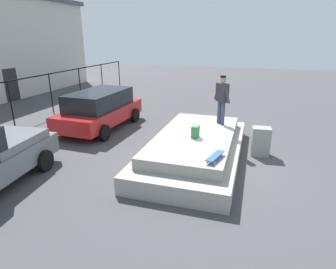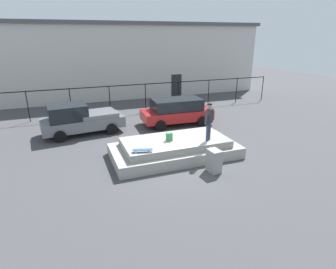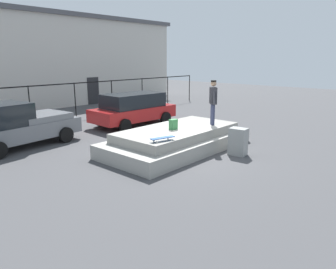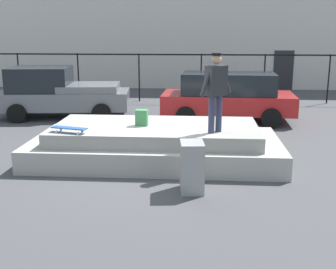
% 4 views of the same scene
% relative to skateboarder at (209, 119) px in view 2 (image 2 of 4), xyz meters
% --- Properties ---
extents(ground_plane, '(60.00, 60.00, 0.00)m').
position_rel_skateboarder_xyz_m(ground_plane, '(-1.63, 0.26, -1.86)').
color(ground_plane, '#424244').
extents(concrete_ledge, '(5.92, 2.89, 0.85)m').
position_rel_skateboarder_xyz_m(concrete_ledge, '(-1.39, 0.63, -1.47)').
color(concrete_ledge, '#9E9B93').
rests_on(concrete_ledge, ground_plane).
extents(skateboarder, '(0.73, 0.67, 1.74)m').
position_rel_skateboarder_xyz_m(skateboarder, '(0.00, 0.00, 0.00)').
color(skateboarder, '#2D334C').
rests_on(skateboarder, concrete_ledge).
extents(skateboard, '(0.86, 0.40, 0.12)m').
position_rel_skateboarder_xyz_m(skateboard, '(-3.21, -0.28, -0.91)').
color(skateboard, '#264C8C').
rests_on(skateboard, concrete_ledge).
extents(backpack, '(0.30, 0.22, 0.38)m').
position_rel_skateboarder_xyz_m(backpack, '(-1.71, 0.57, -0.82)').
color(backpack, '#33723F').
rests_on(backpack, concrete_ledge).
extents(car_grey_pickup_near, '(4.73, 2.46, 1.78)m').
position_rel_skateboarder_xyz_m(car_grey_pickup_near, '(-5.32, 5.54, -0.97)').
color(car_grey_pickup_near, slate).
rests_on(car_grey_pickup_near, ground_plane).
extents(car_red_hatchback_mid, '(4.48, 2.33, 1.65)m').
position_rel_skateboarder_xyz_m(car_red_hatchback_mid, '(0.61, 5.29, -0.97)').
color(car_red_hatchback_mid, '#B21E1E').
rests_on(car_red_hatchback_mid, ground_plane).
extents(utility_box, '(0.50, 0.64, 0.98)m').
position_rel_skateboarder_xyz_m(utility_box, '(-0.48, -1.44, -1.36)').
color(utility_box, gray).
rests_on(utility_box, ground_plane).
extents(fence_row, '(24.06, 0.06, 2.05)m').
position_rel_skateboarder_xyz_m(fence_row, '(-1.63, 9.22, -0.40)').
color(fence_row, black).
rests_on(fence_row, ground_plane).
extents(warehouse_building, '(28.34, 7.78, 6.51)m').
position_rel_skateboarder_xyz_m(warehouse_building, '(-1.63, 17.11, 1.41)').
color(warehouse_building, beige).
rests_on(warehouse_building, ground_plane).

